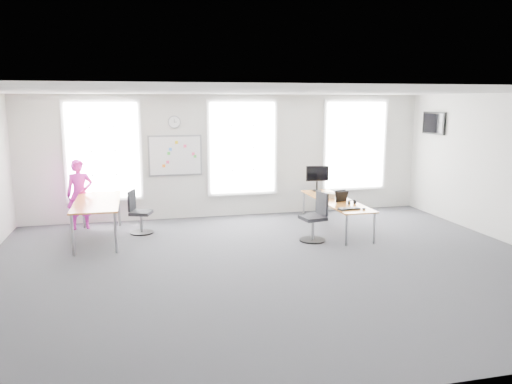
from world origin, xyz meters
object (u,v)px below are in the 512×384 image
object	(u,v)px
desk_right	(336,202)
desk_left	(97,204)
monitor	(317,176)
person	(80,194)
chair_left	(139,215)
keyboard	(349,209)
headphones	(352,202)
chair_right	(315,220)

from	to	relation	value
desk_right	desk_left	xyz separation A→B (m)	(-5.13, 0.34, 0.13)
desk_left	monitor	size ratio (longest dim) A/B	3.59
person	monitor	size ratio (longest dim) A/B	2.52
chair_left	keyboard	world-z (taller)	chair_left
keyboard	headphones	bearing A→B (deg)	48.46
desk_right	monitor	size ratio (longest dim) A/B	4.36
chair_right	monitor	distance (m)	2.18
desk_left	chair_left	distance (m)	0.94
chair_left	headphones	size ratio (longest dim) A/B	5.52
keyboard	person	bearing A→B (deg)	144.86
keyboard	monitor	distance (m)	2.16
chair_left	keyboard	distance (m)	4.50
keyboard	monitor	bearing A→B (deg)	75.51
headphones	chair_left	bearing A→B (deg)	156.75
desk_right	desk_left	bearing A→B (deg)	176.20
keyboard	chair_left	bearing A→B (deg)	146.93
chair_right	desk_right	bearing A→B (deg)	126.60
person	headphones	bearing A→B (deg)	-27.92
desk_right	person	size ratio (longest dim) A/B	1.73
chair_right	monitor	size ratio (longest dim) A/B	1.62
desk_right	monitor	distance (m)	1.22
desk_right	desk_left	distance (m)	5.14
monitor	chair_left	bearing A→B (deg)	-168.04
chair_left	person	world-z (taller)	person
desk_left	monitor	distance (m)	5.18
desk_left	keyboard	bearing A→B (deg)	-14.81
chair_right	headphones	distance (m)	1.00
person	keyboard	xyz separation A→B (m)	(5.45, -2.34, -0.11)
chair_right	chair_left	bearing A→B (deg)	-122.01
chair_left	keyboard	bearing A→B (deg)	-92.52
person	monitor	world-z (taller)	person
desk_left	desk_right	bearing A→B (deg)	-3.80
desk_right	chair_left	xyz separation A→B (m)	(-4.31, 0.64, -0.20)
person	keyboard	distance (m)	5.93
desk_right	keyboard	bearing A→B (deg)	-96.71
desk_left	chair_right	world-z (taller)	chair_right
chair_right	chair_left	world-z (taller)	chair_right
chair_left	monitor	distance (m)	4.36
chair_right	headphones	size ratio (longest dim) A/B	5.89
desk_left	chair_left	world-z (taller)	chair_left
desk_left	chair_left	xyz separation A→B (m)	(0.82, 0.30, -0.33)
person	keyboard	bearing A→B (deg)	-32.85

